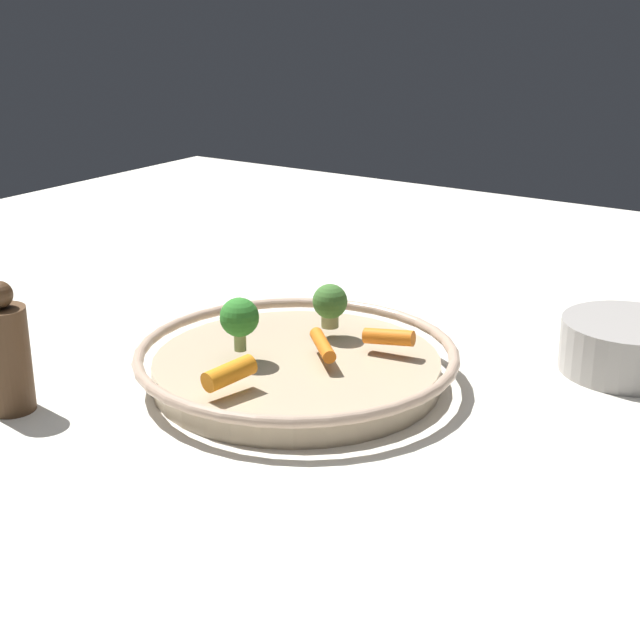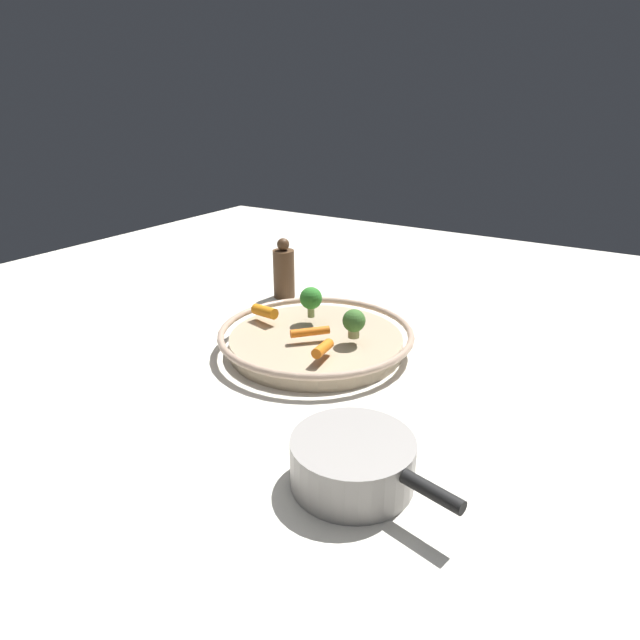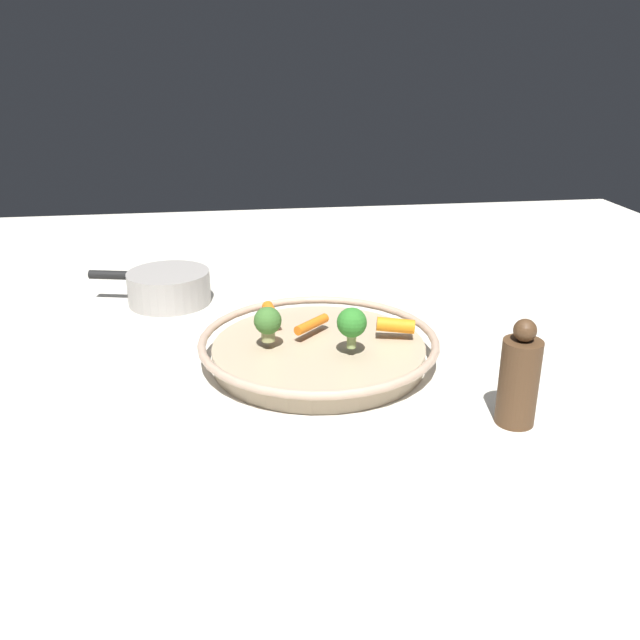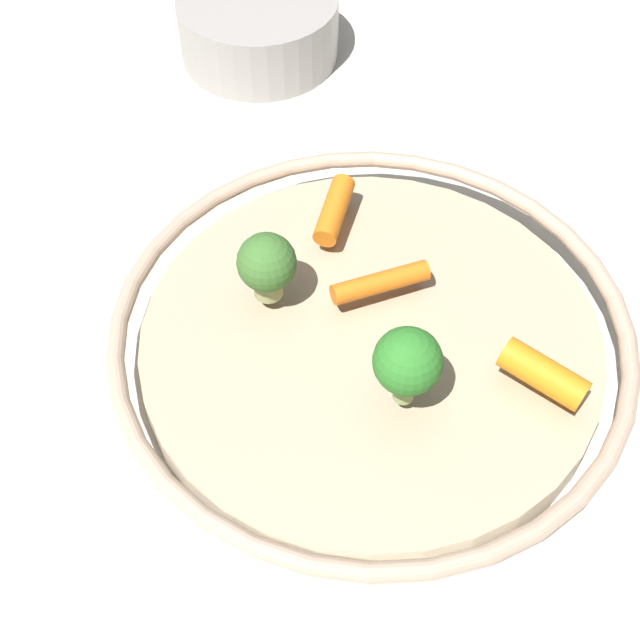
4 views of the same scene
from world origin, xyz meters
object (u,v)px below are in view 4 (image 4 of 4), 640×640
(baby_carrot_right, at_px, (380,282))
(saucepan, at_px, (257,27))
(serving_bowl, at_px, (371,341))
(broccoli_floret_mid, at_px, (407,362))
(broccoli_floret_small, at_px, (267,264))
(baby_carrot_center, at_px, (542,377))
(baby_carrot_back, at_px, (334,210))

(baby_carrot_right, bearing_deg, saucepan, -48.45)
(serving_bowl, relative_size, broccoli_floret_mid, 6.00)
(serving_bowl, distance_m, broccoli_floret_mid, 0.08)
(saucepan, bearing_deg, baby_carrot_right, 131.55)
(baby_carrot_right, height_order, saucepan, saucepan)
(saucepan, bearing_deg, broccoli_floret_small, 118.87)
(baby_carrot_center, bearing_deg, saucepan, -39.71)
(serving_bowl, bearing_deg, baby_carrot_back, -51.21)
(baby_carrot_back, bearing_deg, serving_bowl, 128.79)
(baby_carrot_right, xyz_separation_m, broccoli_floret_mid, (-0.05, 0.07, 0.03))
(serving_bowl, xyz_separation_m, saucepan, (0.23, -0.28, 0.01))
(baby_carrot_back, height_order, broccoli_floret_small, broccoli_floret_small)
(baby_carrot_right, distance_m, broccoli_floret_small, 0.08)
(broccoli_floret_small, relative_size, saucepan, 0.23)
(serving_bowl, distance_m, baby_carrot_back, 0.10)
(broccoli_floret_small, bearing_deg, broccoli_floret_mid, 160.56)
(broccoli_floret_mid, height_order, broccoli_floret_small, broccoli_floret_mid)
(broccoli_floret_mid, bearing_deg, saucepan, -50.42)
(baby_carrot_back, relative_size, broccoli_floret_small, 1.10)
(saucepan, bearing_deg, serving_bowl, 129.30)
(serving_bowl, distance_m, baby_carrot_center, 0.12)
(broccoli_floret_small, bearing_deg, serving_bowl, -175.91)
(baby_carrot_back, relative_size, broccoli_floret_mid, 0.96)
(baby_carrot_back, distance_m, broccoli_floret_mid, 0.16)
(serving_bowl, xyz_separation_m, baby_carrot_back, (0.06, -0.08, 0.03))
(serving_bowl, bearing_deg, baby_carrot_center, 178.52)
(baby_carrot_right, bearing_deg, baby_carrot_center, 165.04)
(baby_carrot_back, xyz_separation_m, baby_carrot_center, (-0.17, 0.08, 0.00))
(baby_carrot_back, xyz_separation_m, saucepan, (0.17, -0.21, -0.02))
(baby_carrot_right, height_order, broccoli_floret_mid, broccoli_floret_mid)
(baby_carrot_right, xyz_separation_m, saucepan, (0.22, -0.25, -0.02))
(baby_carrot_right, bearing_deg, serving_bowl, 102.46)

